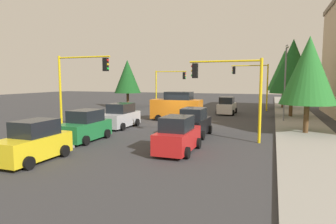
{
  "coord_description": "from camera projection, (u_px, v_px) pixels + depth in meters",
  "views": [
    {
      "loc": [
        24.8,
        8.23,
        3.9
      ],
      "look_at": [
        1.6,
        -0.1,
        1.2
      ],
      "focal_mm": 31.35,
      "sensor_mm": 36.0,
      "label": 1
    }
  ],
  "objects": [
    {
      "name": "lane_arrow_near",
      "position": [
        61.0,
        149.0,
        16.62
      ],
      "size": [
        2.4,
        1.1,
        1.1
      ],
      "color": "silver",
      "rests_on": "ground"
    },
    {
      "name": "ground_plane",
      "position": [
        175.0,
        123.0,
        26.39
      ],
      "size": [
        120.0,
        120.0,
        0.0
      ],
      "primitive_type": "plane",
      "color": "#353538"
    },
    {
      "name": "sidewalk_kerb",
      "position": [
        298.0,
        121.0,
        27.53
      ],
      "size": [
        80.0,
        4.0,
        0.15
      ],
      "primitive_type": "cube",
      "color": "gray",
      "rests_on": "ground"
    },
    {
      "name": "car_white",
      "position": [
        227.0,
        106.0,
        33.65
      ],
      "size": [
        4.09,
        1.99,
        1.98
      ],
      "color": "white",
      "rests_on": "ground"
    },
    {
      "name": "traffic_signal_near_right",
      "position": [
        79.0,
        78.0,
        22.25
      ],
      "size": [
        0.36,
        4.59,
        5.75
      ],
      "color": "yellow",
      "rests_on": "ground"
    },
    {
      "name": "car_green",
      "position": [
        85.0,
        127.0,
        18.88
      ],
      "size": [
        3.86,
        2.11,
        1.98
      ],
      "color": "#1E7238",
      "rests_on": "ground"
    },
    {
      "name": "traffic_signal_far_right",
      "position": [
        169.0,
        81.0,
        40.97
      ],
      "size": [
        0.36,
        4.59,
        5.21
      ],
      "color": "yellow",
      "rests_on": "ground"
    },
    {
      "name": "traffic_signal_far_left",
      "position": [
        253.0,
        78.0,
        37.11
      ],
      "size": [
        0.36,
        4.59,
        5.86
      ],
      "color": "yellow",
      "rests_on": "ground"
    },
    {
      "name": "car_black",
      "position": [
        194.0,
        123.0,
        20.41
      ],
      "size": [
        3.81,
        1.95,
        1.98
      ],
      "color": "black",
      "rests_on": "ground"
    },
    {
      "name": "street_lamp_curbside",
      "position": [
        285.0,
        75.0,
        26.2
      ],
      "size": [
        2.15,
        0.28,
        7.0
      ],
      "color": "slate",
      "rests_on": "ground"
    },
    {
      "name": "tree_opposite_side",
      "position": [
        127.0,
        77.0,
        40.83
      ],
      "size": [
        3.67,
        3.67,
        6.68
      ],
      "color": "brown",
      "rests_on": "ground"
    },
    {
      "name": "delivery_van_orange",
      "position": [
        177.0,
        107.0,
        28.28
      ],
      "size": [
        2.22,
        4.8,
        2.77
      ],
      "color": "orange",
      "rests_on": "ground"
    },
    {
      "name": "car_red",
      "position": [
        178.0,
        136.0,
        15.81
      ],
      "size": [
        3.8,
        1.93,
        1.98
      ],
      "color": "red",
      "rests_on": "ground"
    },
    {
      "name": "tree_roadside_near",
      "position": [
        309.0,
        71.0,
        20.49
      ],
      "size": [
        3.81,
        3.81,
        6.95
      ],
      "color": "brown",
      "rests_on": "ground"
    },
    {
      "name": "car_silver",
      "position": [
        120.0,
        117.0,
        24.16
      ],
      "size": [
        4.15,
        2.1,
        1.98
      ],
      "color": "#B2B5BA",
      "rests_on": "ground"
    },
    {
      "name": "traffic_signal_near_left",
      "position": [
        230.0,
        83.0,
        18.48
      ],
      "size": [
        0.36,
        4.59,
        5.22
      ],
      "color": "yellow",
      "rests_on": "ground"
    },
    {
      "name": "tree_roadside_mid",
      "position": [
        293.0,
        66.0,
        29.94
      ],
      "size": [
        4.4,
        4.4,
        8.05
      ],
      "color": "brown",
      "rests_on": "ground"
    },
    {
      "name": "tree_roadside_far",
      "position": [
        284.0,
        71.0,
        39.47
      ],
      "size": [
        4.3,
        4.3,
        7.86
      ],
      "color": "brown",
      "rests_on": "ground"
    },
    {
      "name": "car_yellow",
      "position": [
        34.0,
        143.0,
        14.1
      ],
      "size": [
        3.77,
        1.96,
        1.98
      ],
      "color": "yellow",
      "rests_on": "ground"
    }
  ]
}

